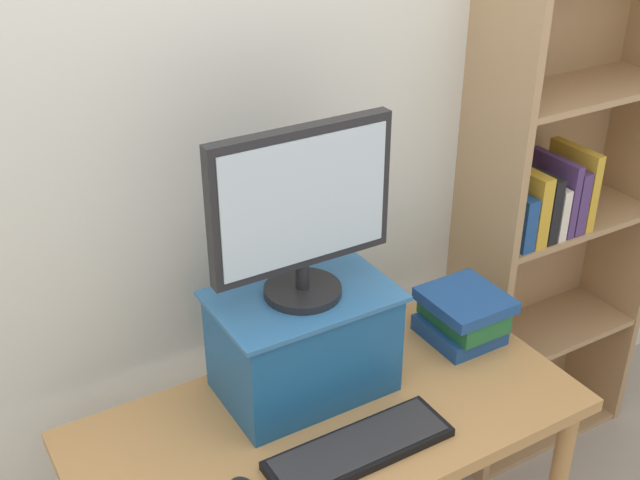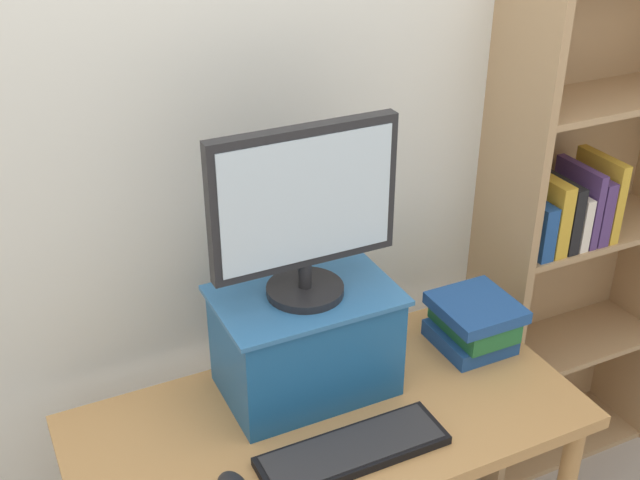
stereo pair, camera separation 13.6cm
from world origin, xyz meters
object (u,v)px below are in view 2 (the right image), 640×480
riser_box (306,339)px  book_stack (473,322)px  desk (328,446)px  computer_monitor (305,208)px  keyboard (353,450)px  bookshelf_unit (576,225)px

riser_box → book_stack: (0.49, -0.03, -0.08)m
desk → computer_monitor: computer_monitor is taller
riser_box → keyboard: size_ratio=0.98×
desk → riser_box: (0.00, 0.13, 0.24)m
book_stack → computer_monitor: bearing=176.2°
riser_box → computer_monitor: computer_monitor is taller
computer_monitor → keyboard: (-0.01, -0.27, -0.50)m
desk → riser_box: size_ratio=2.83×
riser_box → keyboard: (-0.01, -0.27, -0.14)m
riser_box → keyboard: riser_box is taller
desk → computer_monitor: bearing=89.0°
riser_box → book_stack: bearing=-3.9°
riser_box → computer_monitor: (0.00, -0.00, 0.36)m
keyboard → book_stack: size_ratio=2.01×
riser_box → keyboard: 0.30m
riser_box → desk: bearing=-91.0°
computer_monitor → bookshelf_unit: bearing=10.5°
bookshelf_unit → riser_box: size_ratio=3.94×
bookshelf_unit → computer_monitor: 1.11m
bookshelf_unit → book_stack: size_ratio=7.78×
bookshelf_unit → keyboard: (-1.04, -0.46, -0.13)m
computer_monitor → book_stack: bearing=-3.8°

